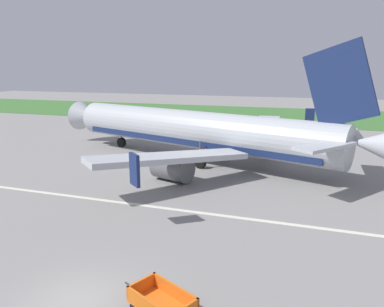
# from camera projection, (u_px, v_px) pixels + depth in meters

# --- Properties ---
(ground_plane) EXTENTS (220.00, 220.00, 0.00)m
(ground_plane) POSITION_uv_depth(u_px,v_px,m) (75.00, 302.00, 14.56)
(ground_plane) COLOR gray
(grass_strip) EXTENTS (220.00, 28.00, 0.06)m
(grass_strip) POSITION_uv_depth(u_px,v_px,m) (269.00, 115.00, 72.56)
(grass_strip) COLOR #3D7033
(grass_strip) RESTS_ON ground
(apron_stripe) EXTENTS (120.00, 0.36, 0.01)m
(apron_stripe) POSITION_uv_depth(u_px,v_px,m) (172.00, 209.00, 24.18)
(apron_stripe) COLOR silver
(apron_stripe) RESTS_ON ground
(airplane) EXTENTS (36.79, 29.89, 11.34)m
(airplane) POSITION_uv_depth(u_px,v_px,m) (201.00, 131.00, 35.95)
(airplane) COLOR #B2B7BC
(airplane) RESTS_ON ground
(baggage_cart_second_in_row) EXTENTS (3.52, 2.34, 1.07)m
(baggage_cart_second_in_row) POSITION_uv_depth(u_px,v_px,m) (162.00, 303.00, 13.55)
(baggage_cart_second_in_row) COLOR orange
(baggage_cart_second_in_row) RESTS_ON ground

